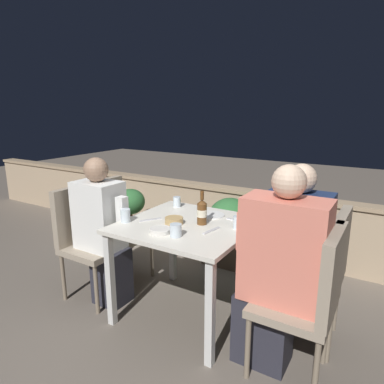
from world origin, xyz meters
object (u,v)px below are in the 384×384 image
(chair_right_far, at_px, (322,267))
(person_navy_jumper, at_px, (291,252))
(person_white_polo, at_px, (103,231))
(potted_plant, at_px, (131,211))
(beer_bottle, at_px, (202,212))
(chair_left_far, at_px, (112,221))
(chair_left_near, at_px, (86,232))
(chair_right_near, at_px, (312,293))
(person_coral_top, at_px, (277,271))

(chair_right_far, height_order, person_navy_jumper, person_navy_jumper)
(person_white_polo, distance_m, potted_plant, 1.21)
(chair_right_far, relative_size, beer_bottle, 3.77)
(person_white_polo, height_order, person_navy_jumper, person_navy_jumper)
(chair_right_far, distance_m, person_navy_jumper, 0.21)
(person_white_polo, height_order, chair_right_far, person_white_polo)
(person_navy_jumper, bearing_deg, potted_plant, 161.49)
(chair_left_far, relative_size, beer_bottle, 3.77)
(chair_right_far, bearing_deg, chair_left_near, -168.98)
(person_white_polo, bearing_deg, person_navy_jumper, 14.16)
(chair_right_near, bearing_deg, person_coral_top, 180.00)
(person_white_polo, distance_m, chair_left_far, 0.39)
(beer_bottle, bearing_deg, chair_right_near, -14.76)
(chair_left_near, relative_size, person_coral_top, 0.74)
(chair_left_near, height_order, person_navy_jumper, person_navy_jumper)
(person_coral_top, bearing_deg, chair_right_far, 62.97)
(chair_left_near, bearing_deg, potted_plant, 111.59)
(chair_left_near, height_order, person_white_polo, person_white_polo)
(chair_right_near, xyz_separation_m, person_coral_top, (-0.20, 0.00, 0.08))
(chair_left_far, distance_m, chair_right_far, 1.82)
(potted_plant, bearing_deg, person_white_polo, -59.14)
(chair_left_far, xyz_separation_m, potted_plant, (-0.40, 0.70, -0.15))
(chair_left_far, height_order, person_coral_top, person_coral_top)
(chair_left_near, relative_size, person_navy_jumper, 0.77)
(chair_left_far, bearing_deg, potted_plant, 119.48)
(chair_left_near, height_order, chair_right_near, same)
(chair_left_far, height_order, potted_plant, chair_left_far)
(chair_left_near, height_order, chair_right_far, same)
(chair_left_near, xyz_separation_m, beer_bottle, (0.99, 0.21, 0.28))
(person_coral_top, bearing_deg, potted_plant, 152.95)
(person_white_polo, relative_size, person_navy_jumper, 0.98)
(person_navy_jumper, bearing_deg, chair_right_far, 0.00)
(beer_bottle, height_order, potted_plant, beer_bottle)
(chair_right_near, height_order, person_coral_top, person_coral_top)
(person_white_polo, height_order, potted_plant, person_white_polo)
(chair_right_far, bearing_deg, person_navy_jumper, -180.00)
(person_coral_top, relative_size, beer_bottle, 5.13)
(person_white_polo, xyz_separation_m, chair_right_far, (1.61, 0.35, -0.05))
(chair_left_far, xyz_separation_m, beer_bottle, (1.00, -0.12, 0.28))
(chair_left_near, xyz_separation_m, person_white_polo, (0.21, 0.00, 0.05))
(person_white_polo, height_order, beer_bottle, person_white_polo)
(person_white_polo, bearing_deg, chair_left_far, 123.72)
(chair_left_near, height_order, chair_left_far, same)
(person_coral_top, relative_size, potted_plant, 1.92)
(person_white_polo, distance_m, person_coral_top, 1.42)
(chair_right_far, height_order, potted_plant, chair_right_far)
(chair_left_near, distance_m, person_coral_top, 1.63)
(person_coral_top, height_order, person_navy_jumper, person_coral_top)
(person_white_polo, relative_size, chair_right_far, 1.28)
(chair_left_near, bearing_deg, chair_left_far, 91.69)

